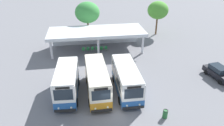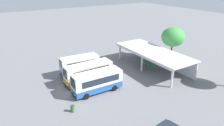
# 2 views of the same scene
# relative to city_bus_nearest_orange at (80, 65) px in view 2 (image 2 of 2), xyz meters

# --- Properties ---
(ground_plane) EXTENTS (180.00, 180.00, 0.00)m
(ground_plane) POSITION_rel_city_bus_nearest_orange_xyz_m (4.69, -3.50, -1.86)
(ground_plane) COLOR slate
(city_bus_nearest_orange) EXTENTS (2.61, 6.74, 3.38)m
(city_bus_nearest_orange) POSITION_rel_city_bus_nearest_orange_xyz_m (0.00, 0.00, 0.00)
(city_bus_nearest_orange) COLOR black
(city_bus_nearest_orange) RESTS_ON ground
(city_bus_second_in_row) EXTENTS (2.46, 7.91, 3.26)m
(city_bus_second_in_row) POSITION_rel_city_bus_nearest_orange_xyz_m (3.33, 0.07, -0.06)
(city_bus_second_in_row) COLOR black
(city_bus_second_in_row) RESTS_ON ground
(city_bus_middle_cream) EXTENTS (2.53, 7.55, 3.18)m
(city_bus_middle_cream) POSITION_rel_city_bus_nearest_orange_xyz_m (6.67, -0.14, -0.10)
(city_bus_middle_cream) COLOR black
(city_bus_middle_cream) RESTS_ON ground
(terminal_canopy) EXTENTS (15.59, 6.17, 3.40)m
(terminal_canopy) POSITION_rel_city_bus_nearest_orange_xyz_m (4.41, 13.40, 0.83)
(terminal_canopy) COLOR silver
(terminal_canopy) RESTS_ON ground
(waiting_chair_end_by_column) EXTENTS (0.45, 0.45, 0.86)m
(waiting_chair_end_by_column) POSITION_rel_city_bus_nearest_orange_xyz_m (2.10, 11.86, -1.34)
(waiting_chair_end_by_column) COLOR slate
(waiting_chair_end_by_column) RESTS_ON ground
(waiting_chair_second_from_end) EXTENTS (0.45, 0.45, 0.86)m
(waiting_chair_second_from_end) POSITION_rel_city_bus_nearest_orange_xyz_m (2.85, 11.86, -1.34)
(waiting_chair_second_from_end) COLOR slate
(waiting_chair_second_from_end) RESTS_ON ground
(waiting_chair_middle_seat) EXTENTS (0.45, 0.45, 0.86)m
(waiting_chair_middle_seat) POSITION_rel_city_bus_nearest_orange_xyz_m (3.60, 11.96, -1.34)
(waiting_chair_middle_seat) COLOR slate
(waiting_chair_middle_seat) RESTS_ON ground
(waiting_chair_fourth_seat) EXTENTS (0.45, 0.45, 0.86)m
(waiting_chair_fourth_seat) POSITION_rel_city_bus_nearest_orange_xyz_m (4.35, 11.99, -1.34)
(waiting_chair_fourth_seat) COLOR slate
(waiting_chair_fourth_seat) RESTS_ON ground
(waiting_chair_fifth_seat) EXTENTS (0.45, 0.45, 0.86)m
(waiting_chair_fifth_seat) POSITION_rel_city_bus_nearest_orange_xyz_m (5.09, 11.86, -1.34)
(waiting_chair_fifth_seat) COLOR slate
(waiting_chair_fifth_seat) RESTS_ON ground
(waiting_chair_far_end_seat) EXTENTS (0.45, 0.45, 0.86)m
(waiting_chair_far_end_seat) POSITION_rel_city_bus_nearest_orange_xyz_m (5.84, 11.90, -1.34)
(waiting_chair_far_end_seat) COLOR slate
(waiting_chair_far_end_seat) RESTS_ON ground
(roadside_tree_behind_canopy) EXTENTS (4.53, 4.53, 6.85)m
(roadside_tree_behind_canopy) POSITION_rel_city_bus_nearest_orange_xyz_m (3.30, 18.71, 3.05)
(roadside_tree_behind_canopy) COLOR brown
(roadside_tree_behind_canopy) RESTS_ON ground
(litter_bin_apron) EXTENTS (0.49, 0.49, 0.90)m
(litter_bin_apron) POSITION_rel_city_bus_nearest_orange_xyz_m (9.50, -5.17, -1.40)
(litter_bin_apron) COLOR #266633
(litter_bin_apron) RESTS_ON ground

